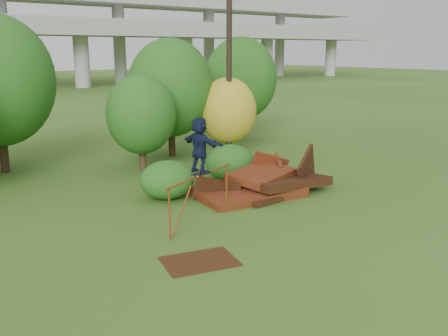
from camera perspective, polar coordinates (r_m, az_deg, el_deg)
ground at (r=15.98m, az=6.71°, el=-6.51°), size 240.00×240.00×0.00m
scrap_pile at (r=19.21m, az=4.60°, el=-1.89°), size 5.70×2.97×2.15m
grind_rail at (r=15.74m, az=-2.70°, el=-2.06°), size 3.41×1.48×1.59m
skateboard at (r=15.61m, az=-2.75°, el=-0.56°), size 0.81×0.50×0.08m
skater at (r=15.42m, az=-2.79°, el=2.65°), size 0.77×1.68×1.75m
flat_plate at (r=13.28m, az=-2.80°, el=-10.60°), size 2.16×1.77×0.03m
tree_2 at (r=22.63m, az=-9.46°, el=6.05°), size 3.11×3.11×4.39m
tree_3 at (r=25.71m, az=-6.13°, el=9.08°), size 4.33×4.33×6.01m
tree_4 at (r=25.64m, az=0.44°, el=6.56°), size 2.94×2.94×4.06m
tree_5 at (r=31.02m, az=1.92°, el=10.14°), size 4.41×4.41×6.20m
shrub_left at (r=18.59m, az=-6.53°, el=-1.34°), size 2.06×1.90×1.43m
shrub_right at (r=21.11m, az=0.68°, el=0.65°), size 2.14×1.96×1.52m
utility_pole at (r=24.92m, az=0.59°, el=13.72°), size 1.40×0.28×10.96m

